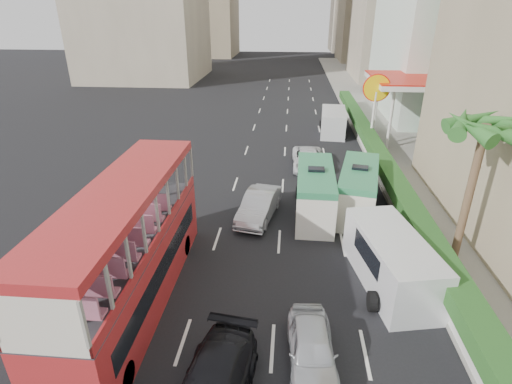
# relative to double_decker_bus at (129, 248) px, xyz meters

# --- Properties ---
(ground_plane) EXTENTS (200.00, 200.00, 0.00)m
(ground_plane) POSITION_rel_double_decker_bus_xyz_m (6.00, 0.00, -2.53)
(ground_plane) COLOR black
(ground_plane) RESTS_ON ground
(double_decker_bus) EXTENTS (2.50, 11.00, 5.06)m
(double_decker_bus) POSITION_rel_double_decker_bus_xyz_m (0.00, 0.00, 0.00)
(double_decker_bus) COLOR #B42425
(double_decker_bus) RESTS_ON ground
(car_silver_lane_a) EXTENTS (2.45, 4.80, 1.51)m
(car_silver_lane_a) POSITION_rel_double_decker_bus_xyz_m (4.37, 7.48, -2.53)
(car_silver_lane_a) COLOR silver
(car_silver_lane_a) RESTS_ON ground
(car_silver_lane_b) EXTENTS (1.76, 3.93, 1.31)m
(car_silver_lane_b) POSITION_rel_double_decker_bus_xyz_m (6.92, -2.57, -2.53)
(car_silver_lane_b) COLOR silver
(car_silver_lane_b) RESTS_ON ground
(van_asset) EXTENTS (2.31, 4.84, 1.33)m
(van_asset) POSITION_rel_double_decker_bus_xyz_m (7.36, 15.49, -2.53)
(van_asset) COLOR silver
(van_asset) RESTS_ON ground
(minibus_near) EXTENTS (2.15, 6.05, 2.66)m
(minibus_near) POSITION_rel_double_decker_bus_xyz_m (7.47, 8.24, -1.20)
(minibus_near) COLOR silver
(minibus_near) RESTS_ON ground
(minibus_far) EXTENTS (3.12, 6.19, 2.62)m
(minibus_far) POSITION_rel_double_decker_bus_xyz_m (9.94, 8.82, -1.22)
(minibus_far) COLOR silver
(minibus_far) RESTS_ON ground
(panel_van_near) EXTENTS (3.33, 5.99, 2.26)m
(panel_van_near) POSITION_rel_double_decker_bus_xyz_m (10.39, 2.08, -1.40)
(panel_van_near) COLOR silver
(panel_van_near) RESTS_ON ground
(panel_van_far) EXTENTS (2.55, 5.52, 2.15)m
(panel_van_far) POSITION_rel_double_decker_bus_xyz_m (9.95, 24.70, -1.46)
(panel_van_far) COLOR silver
(panel_van_far) RESTS_ON ground
(sidewalk) EXTENTS (6.00, 120.00, 0.18)m
(sidewalk) POSITION_rel_double_decker_bus_xyz_m (15.00, 25.00, -2.44)
(sidewalk) COLOR #99968C
(sidewalk) RESTS_ON ground
(kerb_wall) EXTENTS (0.30, 44.00, 1.00)m
(kerb_wall) POSITION_rel_double_decker_bus_xyz_m (12.20, 14.00, -1.85)
(kerb_wall) COLOR silver
(kerb_wall) RESTS_ON sidewalk
(hedge) EXTENTS (1.10, 44.00, 0.70)m
(hedge) POSITION_rel_double_decker_bus_xyz_m (12.20, 14.00, -1.00)
(hedge) COLOR #2D6626
(hedge) RESTS_ON kerb_wall
(palm_tree) EXTENTS (0.36, 0.36, 6.40)m
(palm_tree) POSITION_rel_double_decker_bus_xyz_m (13.80, 4.00, 0.85)
(palm_tree) COLOR brown
(palm_tree) RESTS_ON sidewalk
(shell_station) EXTENTS (6.50, 8.00, 5.50)m
(shell_station) POSITION_rel_double_decker_bus_xyz_m (16.00, 23.00, 0.22)
(shell_station) COLOR silver
(shell_station) RESTS_ON ground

